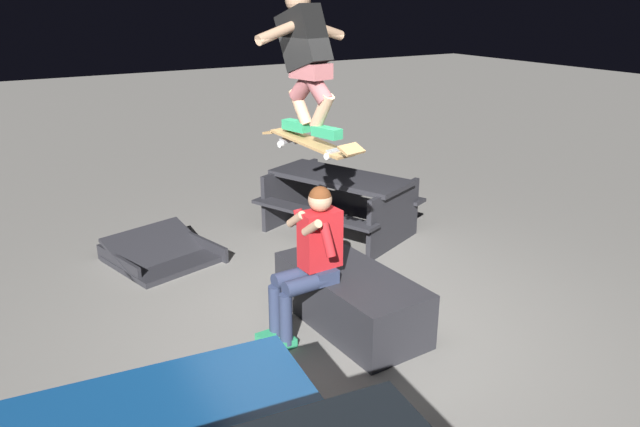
# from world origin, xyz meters

# --- Properties ---
(ground_plane) EXTENTS (40.00, 40.00, 0.00)m
(ground_plane) POSITION_xyz_m (0.00, 0.00, 0.00)
(ground_plane) COLOR gray
(ledge_box_main) EXTENTS (1.54, 0.75, 0.50)m
(ledge_box_main) POSITION_xyz_m (0.02, -0.06, 0.25)
(ledge_box_main) COLOR #28282D
(ledge_box_main) RESTS_ON ground
(person_sitting_on_ledge) EXTENTS (0.59, 0.76, 1.33)m
(person_sitting_on_ledge) POSITION_xyz_m (0.05, 0.35, 0.74)
(person_sitting_on_ledge) COLOR #2D3856
(person_sitting_on_ledge) RESTS_ON ground
(skateboard) EXTENTS (1.04, 0.42, 0.13)m
(skateboard) POSITION_xyz_m (0.18, 0.25, 1.68)
(skateboard) COLOR #AD8451
(skater_airborne) EXTENTS (0.64, 0.88, 1.12)m
(skater_airborne) POSITION_xyz_m (0.24, 0.26, 2.36)
(skater_airborne) COLOR #2D9E66
(kicker_ramp) EXTENTS (1.21, 1.22, 0.37)m
(kicker_ramp) POSITION_xyz_m (2.23, 0.99, 0.06)
(kicker_ramp) COLOR #28282D
(kicker_ramp) RESTS_ON ground
(picnic_table_back) EXTENTS (2.08, 1.89, 0.75)m
(picnic_table_back) POSITION_xyz_m (1.93, -1.17, 0.50)
(picnic_table_back) COLOR #28282D
(picnic_table_back) RESTS_ON ground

